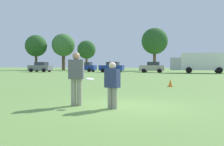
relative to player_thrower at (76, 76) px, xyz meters
The scene contains 15 objects.
ground_plane 1.95m from the player_thrower, ahead, with size 188.58×188.58×0.00m, color #6B9347.
player_thrower is the anchor object (origin of this frame).
player_defender 1.38m from the player_thrower, 11.71° to the right, with size 0.51×0.38×1.48m.
frisbee 0.51m from the player_thrower, ahead, with size 0.27×0.27×0.09m.
traffic_cone 9.24m from the player_thrower, 72.66° to the left, with size 0.32×0.32×0.48m.
parked_car_near_left 41.44m from the player_thrower, 121.43° to the left, with size 4.24×2.28×1.82m.
parked_car_mid_left 40.54m from the player_thrower, 110.23° to the left, with size 4.24×2.28×1.82m.
parked_car_center 37.88m from the player_thrower, 103.03° to the left, with size 4.24×2.28×1.82m.
parked_car_mid_right 37.29m from the player_thrower, 92.25° to the left, with size 4.24×2.28×1.82m.
box_truck 36.66m from the player_thrower, 80.49° to the left, with size 8.55×3.13×3.18m.
tree_west_oak 58.39m from the player_thrower, 121.96° to the left, with size 5.22×5.22×8.48m.
tree_west_maple 58.78m from the player_thrower, 115.61° to the left, with size 5.55×5.55×9.02m.
tree_center_elm 55.26m from the player_thrower, 115.48° to the left, with size 5.27×5.27×8.56m.
tree_east_birch 53.13m from the player_thrower, 109.89° to the left, with size 4.25×4.25×6.91m.
tree_east_oak 51.39m from the player_thrower, 92.83° to the left, with size 5.80×5.80×9.43m.
Camera 1 is at (1.84, -8.71, 1.40)m, focal length 42.85 mm.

